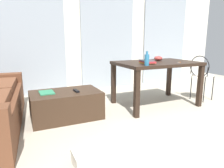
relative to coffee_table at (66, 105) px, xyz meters
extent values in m
plane|color=#B2A893|center=(1.33, -0.40, -0.19)|extent=(7.83, 7.83, 0.00)
cube|color=silver|center=(1.33, 1.63, 1.11)|extent=(6.29, 0.10, 2.61)
cube|color=#99A3AD|center=(-0.27, 1.55, 0.96)|extent=(1.26, 0.03, 2.31)
cube|color=#99A3AD|center=(1.33, 1.55, 0.96)|extent=(1.26, 0.03, 2.31)
cube|color=#99A3AD|center=(2.94, 1.55, 0.96)|extent=(1.26, 0.03, 2.31)
cube|color=#382619|center=(0.00, 0.00, 0.00)|extent=(0.96, 0.60, 0.39)
cube|color=black|center=(1.53, -0.03, 0.53)|extent=(1.33, 0.88, 0.05)
cube|color=black|center=(0.92, -0.41, 0.15)|extent=(0.07, 0.07, 0.69)
cube|color=black|center=(2.15, -0.41, 0.15)|extent=(0.07, 0.07, 0.69)
cube|color=black|center=(0.92, 0.36, 0.15)|extent=(0.07, 0.07, 0.69)
cube|color=black|center=(2.15, 0.36, 0.15)|extent=(0.07, 0.07, 0.69)
cylinder|color=silver|center=(2.51, -0.14, 0.27)|extent=(0.39, 0.39, 0.02)
cylinder|color=black|center=(2.66, -0.25, 0.04)|extent=(0.02, 0.02, 0.46)
cylinder|color=black|center=(2.62, 0.01, 0.04)|extent=(0.02, 0.02, 0.46)
cylinder|color=black|center=(2.40, -0.29, 0.04)|extent=(0.02, 0.02, 0.46)
cylinder|color=black|center=(2.35, -0.03, 0.04)|extent=(0.02, 0.02, 0.46)
torus|color=black|center=(2.37, -0.16, 0.44)|extent=(0.07, 0.38, 0.38)
cylinder|color=black|center=(2.40, -0.32, 0.36)|extent=(0.02, 0.02, 0.16)
cylinder|color=black|center=(2.35, 0.00, 0.36)|extent=(0.02, 0.02, 0.16)
cylinder|color=teal|center=(1.08, -0.39, 0.63)|extent=(0.07, 0.07, 0.16)
cylinder|color=teal|center=(1.08, -0.39, 0.73)|extent=(0.03, 0.03, 0.04)
ellipsoid|color=#9E3833|center=(1.67, 0.12, 0.59)|extent=(0.15, 0.15, 0.08)
cube|color=gold|center=(1.24, -0.18, 0.56)|extent=(0.16, 0.22, 0.01)
cube|color=red|center=(1.25, -0.17, 0.58)|extent=(0.21, 0.32, 0.02)
cube|color=#4C4C51|center=(1.23, -0.17, 0.60)|extent=(0.18, 0.23, 0.02)
cube|color=#9EA0A5|center=(1.77, -0.31, 0.55)|extent=(0.05, 0.05, 0.00)
torus|color=orange|center=(1.80, -0.27, 0.55)|extent=(0.03, 0.03, 0.00)
cube|color=#9EA0A5|center=(1.76, -0.29, 0.55)|extent=(0.06, 0.03, 0.00)
torus|color=orange|center=(1.80, -0.28, 0.55)|extent=(0.03, 0.03, 0.00)
cube|color=black|center=(0.14, -0.06, 0.21)|extent=(0.06, 0.16, 0.03)
cube|color=#2D7F56|center=(-0.25, 0.03, 0.20)|extent=(0.19, 0.25, 0.02)
cube|color=beige|center=(-0.06, -1.23, -0.14)|extent=(0.31, 0.21, 0.11)
cube|color=beige|center=(-0.06, -1.23, -0.07)|extent=(0.32, 0.21, 0.02)
camera|label=1|loc=(-0.58, -2.82, 0.91)|focal=32.93mm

